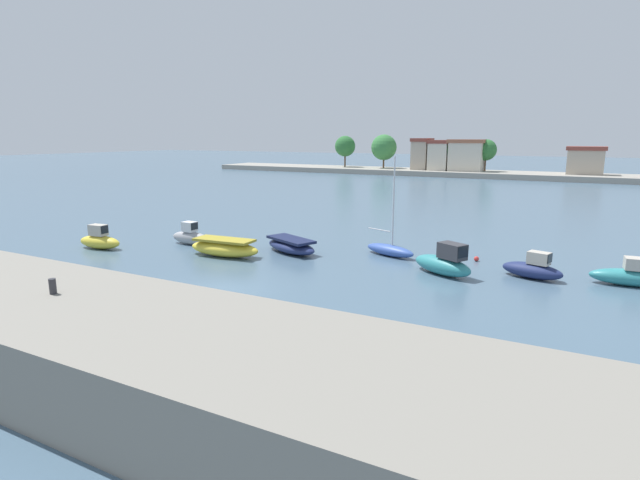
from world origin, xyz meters
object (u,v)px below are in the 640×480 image
at_px(mooring_bollard, 53,286).
at_px(mooring_buoy_2, 92,230).
at_px(moored_boat_0, 100,240).
at_px(mooring_buoy_1, 476,259).
at_px(moored_boat_3, 291,246).
at_px(moored_boat_7, 633,275).
at_px(moored_boat_6, 533,269).
at_px(moored_boat_1, 191,236).
at_px(moored_boat_2, 224,248).
at_px(moored_boat_5, 444,263).
at_px(moored_boat_4, 390,249).

distance_m(mooring_bollard, mooring_buoy_2, 27.17).
distance_m(moored_boat_0, mooring_buoy_1, 26.12).
relative_size(mooring_bollard, mooring_buoy_1, 1.68).
xyz_separation_m(mooring_bollard, mooring_buoy_2, (-20.67, 17.43, -2.65)).
distance_m(moored_boat_3, moored_boat_7, 20.41).
height_order(moored_boat_0, mooring_buoy_2, moored_boat_0).
xyz_separation_m(mooring_bollard, moored_boat_6, (13.79, 19.54, -2.24)).
distance_m(moored_boat_1, mooring_buoy_2, 11.10).
distance_m(moored_boat_3, moored_boat_6, 15.45).
xyz_separation_m(mooring_bollard, mooring_buoy_1, (10.19, 22.09, -2.63)).
height_order(moored_boat_1, moored_boat_2, moored_boat_1).
xyz_separation_m(moored_boat_3, mooring_buoy_2, (-19.04, -1.12, -0.34)).
xyz_separation_m(moored_boat_7, mooring_buoy_2, (-39.36, -3.02, -0.45)).
relative_size(moored_boat_7, mooring_buoy_1, 12.97).
relative_size(moored_boat_1, moored_boat_7, 0.83).
height_order(mooring_bollard, moored_boat_5, mooring_bollard).
bearing_deg(moored_boat_1, moored_boat_2, -19.81).
height_order(moored_boat_3, mooring_buoy_2, moored_boat_3).
bearing_deg(moored_boat_0, moored_boat_5, 5.64).
bearing_deg(moored_boat_2, moored_boat_0, -170.05).
height_order(mooring_bollard, moored_boat_7, mooring_bollard).
xyz_separation_m(moored_boat_3, mooring_buoy_1, (11.82, 3.53, -0.32)).
distance_m(moored_boat_6, mooring_buoy_1, 4.43).
distance_m(moored_boat_5, mooring_buoy_2, 29.83).
relative_size(moored_boat_3, moored_boat_5, 1.20).
xyz_separation_m(moored_boat_0, moored_boat_3, (12.74, 5.36, -0.12)).
bearing_deg(mooring_bollard, moored_boat_0, 137.42).
bearing_deg(moored_boat_7, moored_boat_3, 179.58).
relative_size(moored_boat_4, mooring_buoy_1, 20.61).
height_order(moored_boat_6, mooring_buoy_2, moored_boat_6).
bearing_deg(moored_boat_2, moored_boat_1, 154.59).
relative_size(moored_boat_5, mooring_buoy_1, 13.11).
distance_m(moored_boat_3, moored_boat_4, 6.77).
xyz_separation_m(moored_boat_6, mooring_buoy_1, (-3.60, 2.55, -0.38)).
bearing_deg(moored_boat_5, moored_boat_3, -156.11).
height_order(mooring_bollard, moored_boat_0, mooring_bollard).
bearing_deg(mooring_bollard, moored_boat_1, 118.94).
bearing_deg(moored_boat_6, moored_boat_3, -161.22).
distance_m(moored_boat_2, mooring_buoy_1, 16.56).
bearing_deg(moored_boat_2, moored_boat_5, 5.05).
xyz_separation_m(moored_boat_2, moored_boat_7, (23.72, 4.89, 0.02)).
bearing_deg(mooring_buoy_2, moored_boat_2, -6.81).
distance_m(moored_boat_0, moored_boat_3, 13.82).
distance_m(moored_boat_1, mooring_buoy_1, 20.34).
bearing_deg(moored_boat_6, moored_boat_5, -145.27).
distance_m(moored_boat_6, mooring_buoy_2, 34.52).
xyz_separation_m(moored_boat_1, moored_boat_5, (18.73, 0.56, 0.10)).
distance_m(moored_boat_0, moored_boat_7, 33.84).
bearing_deg(mooring_buoy_2, mooring_bollard, -40.15).
relative_size(moored_boat_0, moored_boat_6, 0.99).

